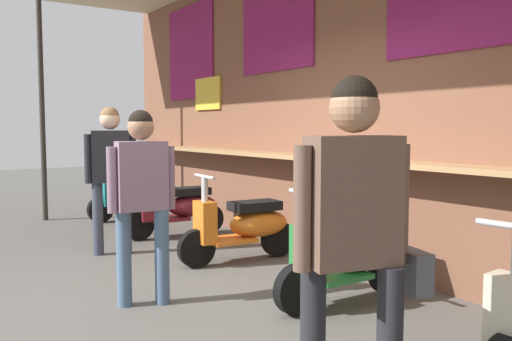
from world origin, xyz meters
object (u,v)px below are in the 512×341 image
at_px(shopper_passing, 111,164).
at_px(scooter_orange, 245,226).
at_px(shopper_with_handbag, 356,222).
at_px(scooter_maroon, 181,207).
at_px(scooter_teal, 135,194).
at_px(shopper_browsing, 142,187).
at_px(scooter_green, 353,256).

bearing_deg(shopper_passing, scooter_orange, 62.46).
bearing_deg(shopper_with_handbag, scooter_maroon, -0.93).
distance_m(scooter_teal, scooter_maroon, 1.65).
xyz_separation_m(scooter_orange, shopper_passing, (-1.11, -1.11, 0.66)).
relative_size(shopper_with_handbag, shopper_browsing, 1.06).
bearing_deg(shopper_passing, scooter_teal, 170.04).
xyz_separation_m(scooter_teal, shopper_browsing, (4.02, -1.48, 0.59)).
height_order(scooter_teal, scooter_maroon, same).
relative_size(scooter_maroon, shopper_passing, 0.83).
bearing_deg(scooter_green, shopper_with_handbag, 46.91).
bearing_deg(shopper_browsing, scooter_maroon, 155.55).
xyz_separation_m(scooter_maroon, shopper_passing, (0.50, -1.11, 0.66)).
xyz_separation_m(scooter_orange, shopper_with_handbag, (3.09, -1.40, 0.64)).
xyz_separation_m(scooter_maroon, shopper_browsing, (2.36, -1.48, 0.59)).
height_order(scooter_maroon, shopper_browsing, shopper_browsing).
relative_size(scooter_maroon, scooter_green, 1.00).
xyz_separation_m(scooter_teal, shopper_with_handbag, (6.36, -1.40, 0.64)).
bearing_deg(scooter_teal, scooter_orange, 86.14).
bearing_deg(shopper_passing, shopper_with_handbag, 13.48).
relative_size(scooter_teal, scooter_orange, 1.00).
bearing_deg(scooter_maroon, shopper_with_handbag, 78.03).
distance_m(scooter_maroon, scooter_green, 3.27).
bearing_deg(shopper_with_handbag, shopper_passing, 11.75).
bearing_deg(shopper_with_handbag, shopper_browsing, 17.78).
xyz_separation_m(scooter_green, shopper_browsing, (-0.91, -1.48, 0.59)).
bearing_deg(scooter_maroon, shopper_browsing, 62.41).
height_order(scooter_orange, shopper_with_handbag, shopper_with_handbag).
relative_size(scooter_maroon, shopper_browsing, 0.88).
xyz_separation_m(scooter_teal, scooter_green, (4.92, 0.00, 0.00)).
xyz_separation_m(scooter_teal, shopper_passing, (2.16, -1.11, 0.66)).
height_order(scooter_maroon, shopper_passing, shopper_passing).
xyz_separation_m(scooter_orange, scooter_green, (1.66, 0.00, 0.00)).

